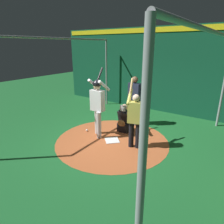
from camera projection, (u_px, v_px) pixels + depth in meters
ground_plane at (112, 141)px, 6.20m from camera, size 26.49×26.49×0.00m
dirt_circle at (112, 140)px, 6.20m from camera, size 3.49×3.49×0.01m
home_plate at (112, 140)px, 6.20m from camera, size 0.59×0.59×0.01m
batter at (98, 102)px, 6.20m from camera, size 0.68×0.49×2.18m
catcher at (124, 121)px, 6.75m from camera, size 0.58×0.40×0.98m
umpire at (134, 98)px, 7.13m from camera, size 0.23×0.49×1.81m
visitor at (135, 118)px, 5.53m from camera, size 0.54×0.58×1.97m
back_wall at (161, 70)px, 8.54m from camera, size 0.23×10.49×3.60m
cage_frame at (112, 69)px, 5.48m from camera, size 6.47×5.13×3.10m
baseball_0 at (124, 132)px, 6.74m from camera, size 0.07×0.07×0.07m
baseball_1 at (87, 130)px, 6.85m from camera, size 0.07×0.07×0.07m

